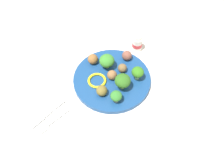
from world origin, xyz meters
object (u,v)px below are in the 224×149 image
(broccoli_floret_front_left, at_px, (138,72))
(meatball_mid_right, at_px, (123,68))
(plate, at_px, (112,79))
(meatball_front_left, at_px, (127,56))
(broccoli_floret_near_rim, at_px, (123,81))
(pepper_ring_front_right, at_px, (97,81))
(yogurt_bottle, at_px, (137,43))
(meatball_near_rim, at_px, (102,91))
(napkin, at_px, (52,117))
(knife, at_px, (46,114))
(meatball_front_right, at_px, (113,75))
(fork, at_px, (53,121))
(meatball_mid_left, at_px, (93,59))
(broccoli_floret_back_left, at_px, (116,96))
(broccoli_floret_mid_right, at_px, (107,61))

(broccoli_floret_front_left, xyz_separation_m, meatball_mid_right, (0.02, -0.06, -0.02))
(plate, xyz_separation_m, meatball_front_left, (-0.10, -0.03, 0.03))
(broccoli_floret_near_rim, relative_size, pepper_ring_front_right, 0.91)
(pepper_ring_front_right, relative_size, yogurt_bottle, 1.00)
(meatball_near_rim, relative_size, napkin, 0.22)
(napkin, relative_size, knife, 1.17)
(meatball_near_rim, distance_m, meatball_front_right, 0.08)
(plate, bearing_deg, yogurt_bottle, -162.83)
(fork, bearing_deg, meatball_mid_left, -156.97)
(plate, height_order, yogurt_bottle, yogurt_bottle)
(meatball_mid_right, bearing_deg, meatball_near_rim, 12.90)
(meatball_mid_left, distance_m, knife, 0.26)
(meatball_front_left, distance_m, fork, 0.36)
(meatball_near_rim, bearing_deg, pepper_ring_front_right, -111.48)
(knife, bearing_deg, broccoli_floret_back_left, 151.16)
(broccoli_floret_mid_right, bearing_deg, yogurt_bottle, -178.27)
(broccoli_floret_front_left, bearing_deg, broccoli_floret_mid_right, -66.85)
(broccoli_floret_back_left, bearing_deg, meatball_mid_left, -104.19)
(fork, xyz_separation_m, knife, (0.00, -0.04, -0.00))
(pepper_ring_front_right, height_order, napkin, pepper_ring_front_right)
(plate, distance_m, meatball_front_right, 0.03)
(meatball_near_rim, relative_size, meatball_mid_left, 0.98)
(broccoli_floret_near_rim, bearing_deg, plate, -87.30)
(broccoli_floret_near_rim, relative_size, meatball_near_rim, 1.62)
(fork, distance_m, yogurt_bottle, 0.44)
(meatball_near_rim, relative_size, pepper_ring_front_right, 0.56)
(meatball_front_right, distance_m, pepper_ring_front_right, 0.06)
(meatball_front_left, xyz_separation_m, fork, (0.36, 0.04, -0.03))
(meatball_near_rim, xyz_separation_m, meatball_front_right, (-0.07, -0.03, -0.00))
(fork, bearing_deg, knife, -84.46)
(meatball_front_left, height_order, knife, meatball_front_left)
(broccoli_floret_back_left, distance_m, meatball_mid_left, 0.19)
(meatball_near_rim, bearing_deg, meatball_mid_left, -116.40)
(broccoli_floret_front_left, height_order, pepper_ring_front_right, broccoli_floret_front_left)
(broccoli_floret_near_rim, distance_m, meatball_front_left, 0.13)
(broccoli_floret_mid_right, height_order, fork, broccoli_floret_mid_right)
(meatball_mid_right, height_order, knife, meatball_mid_right)
(broccoli_floret_near_rim, bearing_deg, meatball_mid_left, -86.93)
(meatball_mid_left, xyz_separation_m, yogurt_bottle, (-0.19, 0.05, -0.01))
(meatball_front_right, distance_m, knife, 0.26)
(broccoli_floret_front_left, relative_size, meatball_mid_left, 1.39)
(plate, distance_m, pepper_ring_front_right, 0.06)
(plate, height_order, fork, plate)
(broccoli_floret_back_left, bearing_deg, meatball_front_right, -124.53)
(meatball_front_left, height_order, fork, meatball_front_left)
(meatball_front_right, bearing_deg, fork, -0.04)
(meatball_front_right, height_order, pepper_ring_front_right, meatball_front_right)
(broccoli_floret_back_left, distance_m, meatball_front_right, 0.09)
(broccoli_floret_mid_right, distance_m, yogurt_bottle, 0.16)
(meatball_front_right, xyz_separation_m, pepper_ring_front_right, (0.05, -0.03, -0.01))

